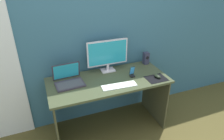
{
  "coord_description": "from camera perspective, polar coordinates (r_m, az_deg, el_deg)",
  "views": [
    {
      "loc": [
        -0.73,
        -1.99,
        1.98
      ],
      "look_at": [
        0.04,
        -0.02,
        0.89
      ],
      "focal_mm": 32.18,
      "sensor_mm": 36.0,
      "label": 1
    }
  ],
  "objects": [
    {
      "name": "ground_plane",
      "position": [
        2.9,
        -0.9,
        -15.86
      ],
      "size": [
        8.0,
        8.0,
        0.0
      ],
      "primitive_type": "plane",
      "color": "brown"
    },
    {
      "name": "mouse",
      "position": [
        2.54,
        12.79,
        -1.73
      ],
      "size": [
        0.08,
        0.11,
        0.04
      ],
      "primitive_type": "ellipsoid",
      "rotation": [
        0.0,
        0.0,
        0.2
      ],
      "color": "black",
      "rests_on": "mousepad"
    },
    {
      "name": "wall_back",
      "position": [
        2.58,
        -4.06,
        10.67
      ],
      "size": [
        6.0,
        0.04,
        2.5
      ],
      "primitive_type": "cube",
      "color": "#38657A",
      "rests_on": "ground_plane"
    },
    {
      "name": "keyboard_external",
      "position": [
        2.32,
        2.08,
        -4.5
      ],
      "size": [
        0.42,
        0.15,
        0.01
      ],
      "primitive_type": "cube",
      "rotation": [
        0.0,
        0.0,
        -0.07
      ],
      "color": "white",
      "rests_on": "desk"
    },
    {
      "name": "speaker_right",
      "position": [
        2.86,
        9.63,
        3.34
      ],
      "size": [
        0.07,
        0.08,
        0.17
      ],
      "color": "#333349",
      "rests_on": "desk"
    },
    {
      "name": "desk",
      "position": [
        2.53,
        -1.0,
        -5.82
      ],
      "size": [
        1.46,
        0.65,
        0.76
      ],
      "color": "#454C30",
      "rests_on": "ground_plane"
    },
    {
      "name": "phone_in_dock",
      "position": [
        2.51,
        5.74,
        -0.84
      ],
      "size": [
        0.06,
        0.06,
        0.14
      ],
      "color": "black",
      "rests_on": "desk"
    },
    {
      "name": "monitor",
      "position": [
        2.56,
        -1.24,
        4.45
      ],
      "size": [
        0.54,
        0.14,
        0.42
      ],
      "color": "silver",
      "rests_on": "desk"
    },
    {
      "name": "mousepad",
      "position": [
        2.53,
        12.46,
        -2.38
      ],
      "size": [
        0.25,
        0.2,
        0.0
      ],
      "primitive_type": "cube",
      "color": "black",
      "rests_on": "desk"
    },
    {
      "name": "laptop",
      "position": [
        2.4,
        -12.19,
        -2.75
      ],
      "size": [
        0.34,
        0.29,
        0.23
      ],
      "color": "#3B323D",
      "rests_on": "desk"
    }
  ]
}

